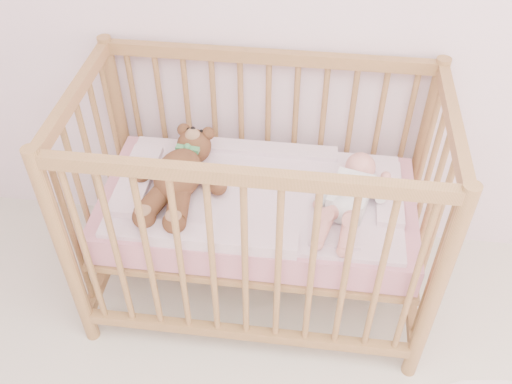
# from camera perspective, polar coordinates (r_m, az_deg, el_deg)

# --- Properties ---
(crib) EXTENTS (1.36, 0.76, 1.00)m
(crib) POSITION_cam_1_polar(r_m,az_deg,el_deg) (2.25, 0.16, -1.37)
(crib) COLOR #B37E4C
(crib) RESTS_ON floor
(mattress) EXTENTS (1.22, 0.62, 0.13)m
(mattress) POSITION_cam_1_polar(r_m,az_deg,el_deg) (2.26, 0.16, -1.65)
(mattress) COLOR pink
(mattress) RESTS_ON crib
(blanket) EXTENTS (1.10, 0.58, 0.06)m
(blanket) POSITION_cam_1_polar(r_m,az_deg,el_deg) (2.20, 0.16, -0.26)
(blanket) COLOR #D291A9
(blanket) RESTS_ON mattress
(baby) EXTENTS (0.38, 0.58, 0.13)m
(baby) POSITION_cam_1_polar(r_m,az_deg,el_deg) (2.13, 9.41, 0.04)
(baby) COLOR white
(baby) RESTS_ON blanket
(teddy_bear) EXTENTS (0.45, 0.60, 0.15)m
(teddy_bear) POSITION_cam_1_polar(r_m,az_deg,el_deg) (2.18, -7.77, 1.69)
(teddy_bear) COLOR brown
(teddy_bear) RESTS_ON blanket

